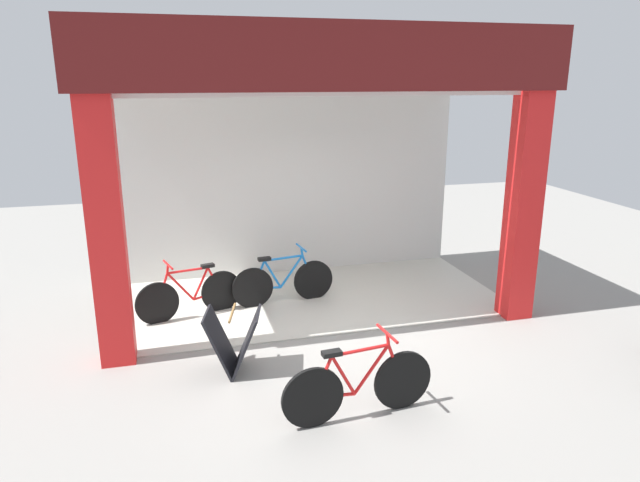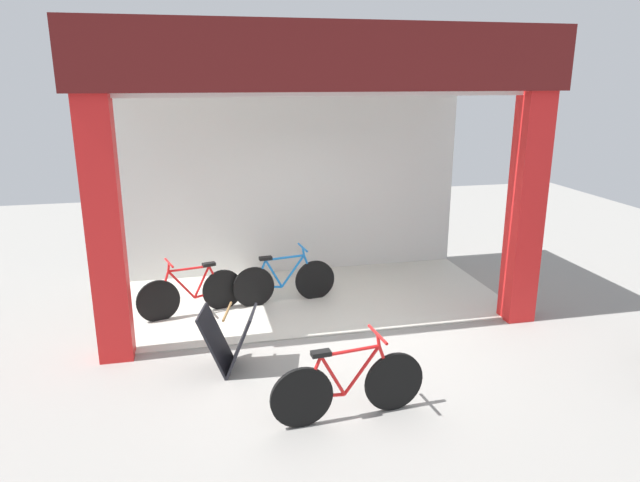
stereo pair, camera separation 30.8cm
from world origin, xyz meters
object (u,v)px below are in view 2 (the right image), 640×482
object	(u,v)px
bicycle_parked_0	(348,386)
sandwich_board_sign	(229,340)
bicycle_inside_1	(284,281)
bicycle_inside_0	(192,293)

from	to	relation	value
bicycle_parked_0	sandwich_board_sign	size ratio (longest dim) A/B	2.14
sandwich_board_sign	bicycle_parked_0	bearing A→B (deg)	-49.22
bicycle_parked_0	sandwich_board_sign	xyz separation A→B (m)	(-1.12, 1.30, 0.02)
bicycle_inside_1	sandwich_board_sign	distance (m)	2.20
bicycle_inside_0	bicycle_parked_0	xyz separation A→B (m)	(1.54, -3.09, 0.02)
bicycle_inside_0	sandwich_board_sign	xyz separation A→B (m)	(0.42, -1.79, 0.03)
bicycle_inside_1	bicycle_parked_0	bearing A→B (deg)	-87.70
bicycle_inside_0	bicycle_parked_0	bearing A→B (deg)	-63.48
bicycle_inside_1	bicycle_parked_0	world-z (taller)	bicycle_parked_0
bicycle_inside_0	sandwich_board_sign	bearing A→B (deg)	-76.83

